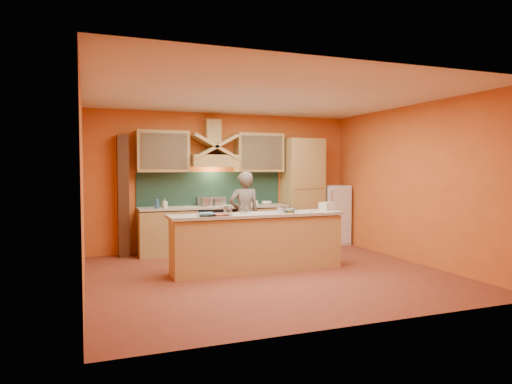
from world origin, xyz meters
name	(u,v)px	position (x,y,z in m)	size (l,w,h in m)	color
floor	(270,274)	(0.00, 0.00, 0.00)	(5.50, 5.00, 0.01)	brown
ceiling	(270,96)	(0.00, 0.00, 2.80)	(5.50, 5.00, 0.01)	white
wall_back	(225,181)	(0.00, 2.50, 1.40)	(5.50, 0.02, 2.80)	orange
wall_front	(360,194)	(0.00, -2.50, 1.40)	(5.50, 0.02, 2.80)	orange
wall_left	(83,189)	(-2.75, 0.00, 1.40)	(0.02, 5.00, 2.80)	orange
wall_right	(413,184)	(2.75, 0.00, 1.40)	(0.02, 5.00, 2.80)	orange
base_cabinet_left	(167,233)	(-1.25, 2.20, 0.43)	(1.10, 0.60, 0.86)	tan
base_cabinet_right	(259,228)	(0.65, 2.20, 0.43)	(1.10, 0.60, 0.86)	tan
counter_top	(215,207)	(-0.30, 2.20, 0.90)	(3.00, 0.62, 0.04)	beige
stove	(215,229)	(-0.30, 2.20, 0.45)	(0.60, 0.58, 0.90)	black
backsplash	(211,189)	(-0.30, 2.48, 1.25)	(3.00, 0.03, 0.70)	#173329
range_hood	(214,161)	(-0.30, 2.25, 1.82)	(0.92, 0.50, 0.24)	tan
hood_chimney	(212,132)	(-0.30, 2.35, 2.40)	(0.30, 0.30, 0.50)	tan
upper_cabinet_left	(163,151)	(-1.30, 2.33, 2.00)	(1.00, 0.35, 0.80)	tan
upper_cabinet_right	(259,153)	(0.70, 2.33, 2.00)	(1.00, 0.35, 0.80)	tan
pantry_column	(302,193)	(1.65, 2.20, 1.15)	(0.80, 0.60, 2.30)	tan
fridge	(333,215)	(2.40, 2.20, 0.65)	(0.58, 0.60, 1.30)	white
trim_column_left	(123,196)	(-2.05, 2.35, 1.15)	(0.20, 0.30, 2.30)	#472816
island_body	(258,244)	(-0.10, 0.30, 0.44)	(2.80, 0.55, 0.88)	tan
island_top	(258,215)	(-0.10, 0.30, 0.92)	(2.90, 0.62, 0.05)	beige
person	(244,214)	(0.08, 1.48, 0.81)	(0.59, 0.39, 1.61)	#70665B
pot_large	(207,203)	(-0.46, 2.18, 0.99)	(0.24, 0.24, 0.17)	#B1B1B8
pot_small	(218,203)	(-0.23, 2.21, 0.97)	(0.18, 0.18, 0.14)	#B6B6BD
soap_bottle_a	(165,203)	(-1.31, 2.13, 1.01)	(0.08, 0.09, 0.19)	beige
soap_bottle_b	(157,202)	(-1.46, 2.04, 1.03)	(0.09, 0.09, 0.23)	#2F5481
bowl_back	(267,203)	(0.81, 2.19, 0.95)	(0.21, 0.21, 0.07)	white
dish_rack	(250,203)	(0.42, 2.11, 0.97)	(0.28, 0.22, 0.10)	white
book_lower	(213,215)	(-0.88, 0.18, 0.96)	(0.22, 0.30, 0.03)	#A64D3B
book_upper	(199,214)	(-1.10, 0.19, 0.98)	(0.23, 0.32, 0.02)	teal
jar_large	(244,208)	(-0.29, 0.40, 1.03)	(0.12, 0.12, 0.16)	silver
jar_small	(228,211)	(-0.65, 0.13, 1.01)	(0.13, 0.13, 0.14)	silver
kitchen_scale	(282,210)	(0.31, 0.23, 0.99)	(0.11, 0.11, 0.09)	silver
mixing_bowl	(288,210)	(0.42, 0.25, 0.98)	(0.27, 0.27, 0.07)	silver
cloth	(308,211)	(0.82, 0.29, 0.95)	(0.22, 0.16, 0.01)	#C4A8A1
grocery_bag_a	(326,206)	(1.22, 0.41, 1.01)	(0.21, 0.17, 0.14)	beige
grocery_bag_b	(329,206)	(1.28, 0.40, 1.01)	(0.20, 0.16, 0.12)	beige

